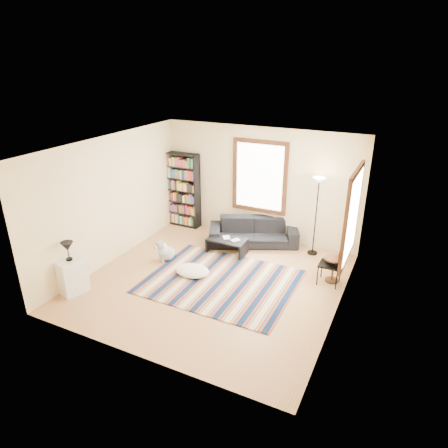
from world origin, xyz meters
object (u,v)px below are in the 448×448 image
at_px(white_cabinet, 72,276).
at_px(floor_lamp, 316,217).
at_px(dog, 167,249).
at_px(bookshelf, 183,190).
at_px(coffee_table, 227,246).
at_px(sofa, 253,232).
at_px(folding_chair, 330,265).
at_px(floor_cushion, 192,271).
at_px(side_table, 333,269).

bearing_deg(white_cabinet, floor_lamp, 58.82).
bearing_deg(dog, white_cabinet, -97.24).
bearing_deg(bookshelf, coffee_table, -29.80).
height_order(sofa, folding_chair, folding_chair).
relative_size(sofa, coffee_table, 2.39).
distance_m(bookshelf, folding_chair, 4.50).
height_order(bookshelf, folding_chair, bookshelf).
xyz_separation_m(bookshelf, coffee_table, (1.79, -1.03, -0.82)).
xyz_separation_m(floor_cushion, white_cabinet, (-1.77, -1.60, 0.26)).
bearing_deg(floor_lamp, white_cabinet, -135.91).
height_order(floor_cushion, floor_lamp, floor_lamp).
bearing_deg(floor_lamp, folding_chair, -61.79).
bearing_deg(side_table, floor_cushion, -158.99).
distance_m(bookshelf, dog, 2.20).
distance_m(coffee_table, side_table, 2.52).
xyz_separation_m(bookshelf, folding_chair, (4.25, -1.35, -0.57)).
height_order(sofa, side_table, sofa).
bearing_deg(white_cabinet, dog, 79.22).
bearing_deg(side_table, sofa, 156.02).
bearing_deg(sofa, floor_cushion, -131.01).
height_order(side_table, white_cabinet, white_cabinet).
distance_m(white_cabinet, dog, 2.13).
bearing_deg(floor_cushion, dog, 159.42).
height_order(sofa, dog, sofa).
distance_m(sofa, folding_chair, 2.36).
distance_m(floor_cushion, white_cabinet, 2.40).
xyz_separation_m(coffee_table, white_cabinet, (-1.99, -2.84, 0.17)).
xyz_separation_m(coffee_table, floor_lamp, (1.83, 0.86, 0.75)).
xyz_separation_m(floor_lamp, dog, (-2.90, -1.78, -0.66)).
bearing_deg(folding_chair, dog, -169.89).
height_order(floor_cushion, white_cabinet, white_cabinet).
relative_size(sofa, folding_chair, 2.50).
distance_m(floor_lamp, dog, 3.47).
xyz_separation_m(sofa, side_table, (2.15, -0.96, -0.04)).
distance_m(floor_lamp, folding_chair, 1.43).
bearing_deg(bookshelf, white_cabinet, -92.95).
xyz_separation_m(bookshelf, white_cabinet, (-0.20, -3.87, -0.65)).
bearing_deg(coffee_table, floor_lamp, 25.05).
bearing_deg(coffee_table, dog, -139.23).
xyz_separation_m(folding_chair, dog, (-3.53, -0.60, -0.16)).
relative_size(sofa, dog, 4.02).
bearing_deg(bookshelf, side_table, -15.92).
bearing_deg(bookshelf, sofa, -7.16).
bearing_deg(floor_lamp, bookshelf, 177.31).
relative_size(folding_chair, dog, 1.61).
height_order(bookshelf, coffee_table, bookshelf).
relative_size(floor_cushion, side_table, 1.39).
bearing_deg(floor_lamp, side_table, -57.17).
relative_size(coffee_table, dog, 1.68).
xyz_separation_m(sofa, bookshelf, (-2.15, 0.27, 0.69)).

